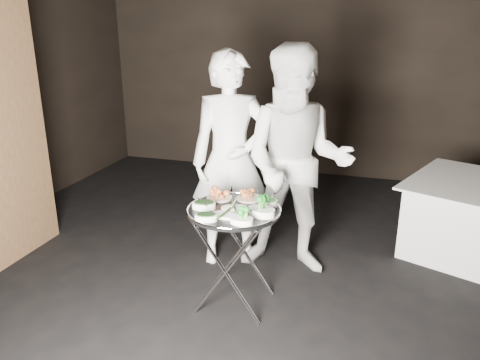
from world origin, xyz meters
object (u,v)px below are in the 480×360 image
(waiter_left, at_px, (231,160))
(dining_table, at_px, (478,220))
(serving_tray, at_px, (234,210))
(tray_stand, at_px, (234,253))
(waiter_right, at_px, (296,164))

(waiter_left, xyz_separation_m, dining_table, (2.12, 0.72, -0.58))
(serving_tray, bearing_deg, tray_stand, -56.31)
(tray_stand, height_order, dining_table, tray_stand)
(waiter_left, height_order, dining_table, waiter_left)
(tray_stand, bearing_deg, waiter_right, 64.80)
(tray_stand, relative_size, waiter_right, 0.40)
(tray_stand, distance_m, waiter_left, 0.89)
(tray_stand, height_order, serving_tray, serving_tray)
(waiter_left, relative_size, waiter_right, 0.97)
(serving_tray, distance_m, dining_table, 2.39)
(serving_tray, distance_m, waiter_left, 0.76)
(serving_tray, xyz_separation_m, waiter_left, (-0.25, 0.70, 0.15))
(tray_stand, relative_size, dining_table, 0.64)
(waiter_right, relative_size, dining_table, 1.59)
(waiter_left, height_order, waiter_right, waiter_right)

